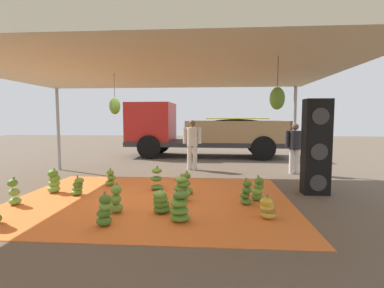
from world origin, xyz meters
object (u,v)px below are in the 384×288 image
Objects in this scene: banana_bunch_1 at (246,194)px; banana_bunch_7 at (105,211)px; banana_bunch_8 at (78,187)px; worker_1 at (192,141)px; banana_bunch_10 at (116,200)px; speaker_stack at (316,147)px; banana_bunch_0 at (110,178)px; banana_bunch_11 at (54,182)px; banana_bunch_12 at (157,180)px; banana_bunch_4 at (14,193)px; banana_bunch_13 at (187,184)px; banana_bunch_5 at (161,202)px; banana_bunch_14 at (181,190)px; banana_bunch_3 at (268,208)px; banana_bunch_9 at (180,207)px; worker_0 at (295,144)px; cargo_truck_main at (199,130)px; banana_bunch_2 at (258,190)px.

banana_bunch_7 is (-2.35, -1.28, 0.01)m from banana_bunch_1.
banana_bunch_8 is 4.18m from worker_1.
banana_bunch_10 is 0.26× the size of speaker_stack.
worker_1 reaches higher than banana_bunch_0.
banana_bunch_11 is 0.98× the size of banana_bunch_12.
banana_bunch_4 is at bearing -126.97° from worker_1.
banana_bunch_12 is 1.08× the size of banana_bunch_13.
banana_bunch_7 is at bearing -119.38° from banana_bunch_13.
banana_bunch_5 is at bearing -153.58° from speaker_stack.
banana_bunch_14 reaches higher than banana_bunch_11.
banana_bunch_4 is (-4.80, 0.39, 0.07)m from banana_bunch_3.
banana_bunch_9 is 1.03× the size of banana_bunch_13.
banana_bunch_14 is 0.36× the size of worker_0.
banana_bunch_9 is 0.08× the size of cargo_truck_main.
worker_1 is at bearing 53.03° from banana_bunch_4.
banana_bunch_12 reaches higher than banana_bunch_11.
banana_bunch_9 is 0.33× the size of worker_1.
banana_bunch_7 is 1.19m from banana_bunch_9.
banana_bunch_2 is 1.19× the size of banana_bunch_8.
banana_bunch_7 is (-2.63, -1.58, 0.00)m from banana_bunch_2.
banana_bunch_7 is 0.08× the size of cargo_truck_main.
banana_bunch_7 reaches higher than banana_bunch_3.
banana_bunch_5 is 3.70m from speaker_stack.
worker_0 reaches higher than banana_bunch_14.
banana_bunch_2 is 1.30× the size of banana_bunch_3.
banana_bunch_10 is (1.26, -1.13, 0.06)m from banana_bunch_8.
worker_0 is (5.47, 2.96, 0.72)m from banana_bunch_8.
banana_bunch_5 is 0.06× the size of cargo_truck_main.
worker_1 is (1.03, 4.55, 0.72)m from banana_bunch_10.
banana_bunch_11 is at bearing 163.14° from banana_bunch_3.
worker_1 reaches higher than banana_bunch_4.
banana_bunch_2 is 2.38m from banana_bunch_12.
banana_bunch_4 reaches higher than banana_bunch_1.
banana_bunch_2 is at bearing -153.33° from speaker_stack.
cargo_truck_main is (3.23, 7.71, 0.94)m from banana_bunch_4.
banana_bunch_1 is 1.21× the size of banana_bunch_8.
banana_bunch_11 reaches higher than banana_bunch_8.
cargo_truck_main reaches higher than banana_bunch_8.
banana_bunch_10 is 5.91m from worker_0.
banana_bunch_5 is 4.55m from worker_1.
banana_bunch_12 is at bearing 103.64° from banana_bunch_5.
banana_bunch_4 is 0.26× the size of speaker_stack.
cargo_truck_main reaches higher than banana_bunch_3.
banana_bunch_2 is at bearing -116.80° from worker_0.
banana_bunch_7 is at bearing -150.44° from speaker_stack.
banana_bunch_2 is at bearing -4.16° from banana_bunch_11.
worker_0 is (6.36, 3.76, 0.66)m from banana_bunch_4.
banana_bunch_11 is 0.99× the size of banana_bunch_14.
speaker_stack is (4.87, -0.39, 0.86)m from banana_bunch_0.
banana_bunch_2 is at bearing -2.22° from banana_bunch_8.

